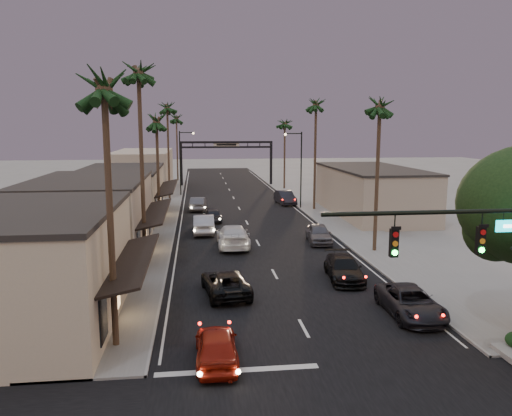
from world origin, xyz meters
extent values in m
plane|color=slate|center=(0.00, 40.00, 0.00)|extent=(200.00, 200.00, 0.00)
cube|color=black|center=(0.00, 45.00, 0.00)|extent=(14.00, 120.00, 0.02)
cube|color=slate|center=(-9.50, 52.00, 0.06)|extent=(5.00, 92.00, 0.12)
cube|color=slate|center=(9.50, 52.00, 0.06)|extent=(5.00, 92.00, 0.12)
cube|color=#B9AD8E|center=(-13.00, 12.00, 2.75)|extent=(8.00, 12.00, 5.50)
cube|color=gray|center=(-13.00, 26.00, 2.75)|extent=(8.00, 14.00, 5.50)
cube|color=#B9AD8E|center=(-13.00, 42.00, 2.50)|extent=(8.00, 16.00, 5.00)
cube|color=gray|center=(-13.00, 65.00, 3.00)|extent=(8.00, 20.00, 6.00)
cube|color=gray|center=(14.00, 40.00, 2.50)|extent=(8.00, 18.00, 5.00)
cylinder|color=black|center=(3.40, 4.00, 6.60)|extent=(8.40, 0.16, 0.16)
cube|color=black|center=(1.80, 4.00, 5.55)|extent=(0.28, 0.22, 1.00)
cube|color=black|center=(5.00, 4.00, 5.55)|extent=(0.28, 0.22, 1.00)
sphere|color=black|center=(8.20, 8.10, 5.00)|extent=(2.80, 2.80, 2.80)
cube|color=black|center=(-7.40, 70.00, 3.50)|extent=(0.40, 0.40, 7.00)
cube|color=black|center=(7.40, 70.00, 3.50)|extent=(0.40, 0.40, 7.00)
cube|color=black|center=(0.00, 70.00, 7.10)|extent=(15.20, 0.35, 0.35)
cube|color=black|center=(0.00, 70.00, 6.30)|extent=(15.20, 0.30, 0.30)
cube|color=beige|center=(0.00, 69.98, 6.70)|extent=(4.20, 0.12, 1.00)
cylinder|color=black|center=(7.20, 45.00, 4.50)|extent=(0.16, 0.16, 9.00)
cylinder|color=black|center=(6.20, 45.00, 8.80)|extent=(2.00, 0.12, 0.12)
sphere|color=#FFD899|center=(5.30, 45.00, 8.70)|extent=(0.30, 0.30, 0.30)
cylinder|color=black|center=(-7.20, 58.00, 4.50)|extent=(0.16, 0.16, 9.00)
cylinder|color=black|center=(-6.20, 58.00, 8.80)|extent=(2.00, 0.12, 0.12)
sphere|color=#FFD899|center=(-5.30, 58.00, 8.70)|extent=(0.30, 0.30, 0.30)
cylinder|color=#38281C|center=(-8.60, 9.00, 5.50)|extent=(0.28, 0.28, 11.00)
sphere|color=black|center=(-8.60, 9.00, 11.60)|extent=(3.20, 3.20, 3.20)
cylinder|color=#38281C|center=(-8.60, 22.00, 6.50)|extent=(0.28, 0.28, 13.00)
sphere|color=black|center=(-8.60, 22.00, 13.60)|extent=(3.20, 3.20, 3.20)
cylinder|color=#38281C|center=(-8.60, 36.00, 5.00)|extent=(0.28, 0.28, 10.00)
sphere|color=black|center=(-8.60, 36.00, 10.60)|extent=(3.20, 3.20, 3.20)
cylinder|color=#38281C|center=(-8.60, 55.00, 6.00)|extent=(0.28, 0.28, 12.00)
sphere|color=black|center=(-8.60, 55.00, 12.60)|extent=(3.20, 3.20, 3.20)
cylinder|color=#38281C|center=(8.60, 24.00, 5.50)|extent=(0.28, 0.28, 11.00)
sphere|color=black|center=(8.60, 24.00, 11.60)|extent=(3.20, 3.20, 3.20)
cylinder|color=#38281C|center=(8.60, 44.00, 6.00)|extent=(0.28, 0.28, 12.00)
sphere|color=black|center=(8.60, 44.00, 12.60)|extent=(3.20, 3.20, 3.20)
cylinder|color=#38281C|center=(8.60, 64.00, 5.00)|extent=(0.28, 0.28, 10.00)
sphere|color=black|center=(8.60, 64.00, 10.60)|extent=(3.20, 3.20, 3.20)
cylinder|color=#38281C|center=(-8.30, 78.00, 5.50)|extent=(0.28, 0.28, 11.00)
sphere|color=black|center=(-8.30, 78.00, 11.60)|extent=(3.20, 3.20, 3.20)
imported|color=maroon|center=(-4.28, 7.00, 0.73)|extent=(1.74, 4.27, 1.45)
imported|color=black|center=(-3.43, 15.37, 0.70)|extent=(2.94, 5.29, 1.40)
imported|color=#999A9E|center=(-4.40, 32.46, 0.86)|extent=(1.82, 5.23, 1.72)
imported|color=silver|center=(-2.15, 26.96, 0.89)|extent=(2.52, 6.12, 1.77)
imported|color=black|center=(-3.46, 37.96, 0.70)|extent=(2.09, 4.27, 1.40)
imported|color=#4C4C51|center=(-4.86, 45.23, 0.77)|extent=(1.99, 4.80, 1.54)
imported|color=black|center=(5.74, 10.99, 0.71)|extent=(2.51, 5.20, 1.43)
imported|color=black|center=(4.15, 17.31, 0.73)|extent=(2.54, 5.20, 1.46)
imported|color=#4D4C52|center=(5.05, 27.50, 0.78)|extent=(2.25, 4.72, 1.56)
imported|color=black|center=(5.98, 48.62, 0.84)|extent=(2.23, 5.22, 1.67)
camera|label=1|loc=(-4.96, -12.18, 9.51)|focal=35.00mm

